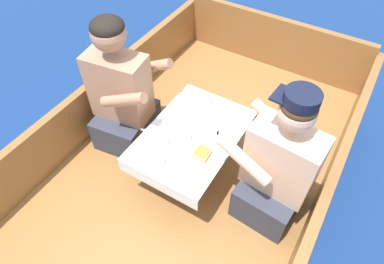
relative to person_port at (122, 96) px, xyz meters
The scene contains 21 objects.
ground_plane 0.97m from the person_port, ahead, with size 60.00×60.00×0.00m, color navy.
boat_deck 0.83m from the person_port, ahead, with size 1.81×3.04×0.35m, color #9E6B38.
gunwale_port 0.36m from the person_port, behind, with size 0.06×3.04×0.42m, color #936033.
gunwale_starboard 1.47m from the person_port, ahead, with size 0.06×3.04×0.42m, color #936033.
bow_coaming 1.57m from the person_port, 68.10° to the left, with size 1.69×0.06×0.48m, color #936033.
cockpit_table 0.59m from the person_port, ahead, with size 0.56×0.82×0.38m.
person_port is the anchor object (origin of this frame).
person_starboard 1.16m from the person_port, ahead, with size 0.55×0.48×0.99m.
plate_sandwich 0.74m from the person_port, 11.29° to the right, with size 0.19×0.19×0.01m.
plate_bread 0.57m from the person_port, 10.61° to the left, with size 0.15×0.15×0.01m.
sandwich 0.74m from the person_port, 11.29° to the right, with size 0.09×0.10×0.05m.
bowl_port_near 0.54m from the person_port, ahead, with size 0.14×0.14×0.04m.
bowl_starboard_near 0.50m from the person_port, 24.19° to the right, with size 0.12×0.12×0.04m.
bowl_center_far 0.60m from the person_port, 33.04° to the right, with size 0.12×0.12×0.04m.
coffee_cup_port 0.74m from the person_port, 11.39° to the left, with size 0.09×0.06×0.06m.
coffee_cup_starboard 0.78m from the person_port, 26.22° to the right, with size 0.09×0.06×0.06m.
coffee_cup_center 0.59m from the person_port, 29.30° to the left, with size 0.10×0.08×0.06m.
utensil_fork_port 0.74m from the person_port, ahead, with size 0.07×0.17×0.00m.
utensil_spoon_starboard 0.46m from the person_port, ahead, with size 0.15×0.11×0.01m.
utensil_spoon_port 0.40m from the person_port, 16.54° to the right, with size 0.16×0.08×0.01m.
utensil_spoon_center 0.39m from the person_port, 13.96° to the left, with size 0.05×0.17×0.01m.
Camera 1 is at (0.75, -1.23, 2.38)m, focal length 32.00 mm.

